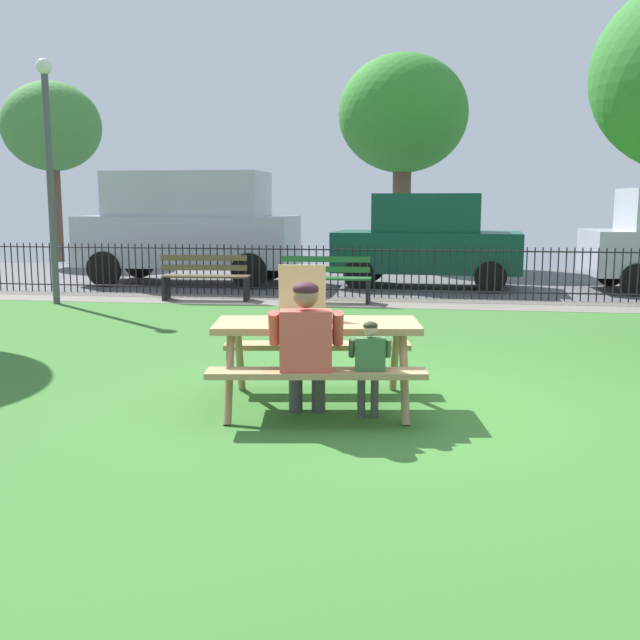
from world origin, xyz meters
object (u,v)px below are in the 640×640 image
at_px(parked_car_far_left, 189,225).
at_px(child_at_table, 370,362).
at_px(parked_car_left, 427,240).
at_px(far_tree_midleft, 403,115).
at_px(picnic_table_foreground, 317,341).
at_px(pizza_box_open, 301,307).
at_px(park_bench_left, 206,278).
at_px(adult_at_table, 306,345).
at_px(far_tree_left, 52,128).
at_px(park_bench_center, 326,280).
at_px(lamp_post_walkway, 49,157).

bearing_deg(parked_car_far_left, child_at_table, -64.32).
distance_m(parked_car_left, far_tree_midleft, 6.19).
relative_size(picnic_table_foreground, parked_car_left, 0.50).
height_order(child_at_table, parked_car_left, parked_car_left).
height_order(pizza_box_open, park_bench_left, pizza_box_open).
height_order(adult_at_table, far_tree_left, far_tree_left).
height_order(pizza_box_open, park_bench_center, pizza_box_open).
bearing_deg(pizza_box_open, adult_at_table, -75.67).
distance_m(parked_car_far_left, parked_car_left, 5.26).
bearing_deg(adult_at_table, lamp_post_walkway, 130.71).
height_order(pizza_box_open, parked_car_left, parked_car_left).
distance_m(park_bench_center, far_tree_midleft, 8.96).
relative_size(pizza_box_open, far_tree_midleft, 0.09).
xyz_separation_m(pizza_box_open, parked_car_left, (1.01, 9.68, 0.13)).
bearing_deg(far_tree_left, parked_car_left, -25.30).
bearing_deg(park_bench_left, child_at_table, -63.54).
distance_m(pizza_box_open, parked_car_left, 9.73).
distance_m(adult_at_table, park_bench_left, 8.11).
distance_m(picnic_table_foreground, lamp_post_walkway, 8.60).
bearing_deg(adult_at_table, parked_car_left, 85.25).
distance_m(parked_car_far_left, far_tree_left, 8.36).
bearing_deg(adult_at_table, far_tree_midleft, 89.80).
distance_m(park_bench_center, lamp_post_walkway, 5.32).
height_order(picnic_table_foreground, pizza_box_open, pizza_box_open).
xyz_separation_m(picnic_table_foreground, lamp_post_walkway, (-5.71, 6.11, 1.98)).
distance_m(adult_at_table, far_tree_midleft, 15.94).
relative_size(park_bench_center, parked_car_left, 0.40).
height_order(picnic_table_foreground, adult_at_table, adult_at_table).
xyz_separation_m(pizza_box_open, adult_at_table, (0.15, -0.60, -0.23)).
xyz_separation_m(adult_at_table, far_tree_midleft, (0.06, 15.55, 3.50)).
height_order(park_bench_left, far_tree_midleft, far_tree_midleft).
distance_m(picnic_table_foreground, adult_at_table, 0.51).
bearing_deg(child_at_table, far_tree_left, 124.94).
distance_m(park_bench_left, park_bench_center, 2.26).
height_order(picnic_table_foreground, child_at_table, child_at_table).
height_order(park_bench_left, park_bench_center, same).
xyz_separation_m(park_bench_left, parked_car_left, (4.02, 2.81, 0.59)).
distance_m(parked_car_far_left, far_tree_midleft, 7.47).
bearing_deg(parked_car_left, far_tree_left, 154.70).
distance_m(park_bench_left, far_tree_left, 11.35).
bearing_deg(park_bench_left, far_tree_left, 131.44).
bearing_deg(parked_car_left, pizza_box_open, -95.93).
xyz_separation_m(child_at_table, parked_car_left, (0.33, 10.22, 0.49)).
bearing_deg(lamp_post_walkway, far_tree_midleft, 57.20).
height_order(lamp_post_walkway, parked_car_far_left, lamp_post_walkway).
relative_size(lamp_post_walkway, parked_car_far_left, 0.90).
xyz_separation_m(pizza_box_open, child_at_table, (0.67, -0.54, -0.36)).
bearing_deg(pizza_box_open, child_at_table, -38.98).
relative_size(parked_car_left, far_tree_left, 0.75).
xyz_separation_m(park_bench_left, park_bench_center, (2.26, -0.00, 0.00)).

